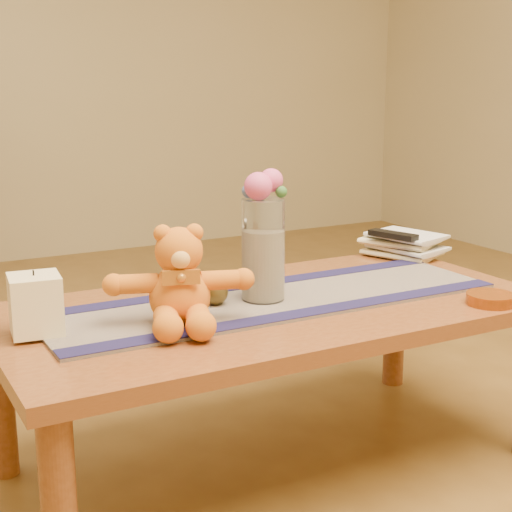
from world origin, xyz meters
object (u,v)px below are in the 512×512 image
glass_vase (263,250)px  bronze_ball (215,292)px  teddy_bear (179,276)px  book_bottom (389,258)px  amber_dish (490,299)px  tv_remote (393,235)px  pillar_candle (36,304)px

glass_vase → bronze_ball: 0.16m
teddy_bear → bronze_ball: (0.13, 0.09, -0.08)m
teddy_bear → book_bottom: teddy_bear is taller
amber_dish → book_bottom: bearing=81.6°
glass_vase → book_bottom: glass_vase is taller
bronze_ball → amber_dish: 0.70m
tv_remote → amber_dish: bearing=-117.1°
teddy_bear → glass_vase: size_ratio=1.24×
book_bottom → amber_dish: 0.51m
bronze_ball → glass_vase: bearing=-7.1°
teddy_bear → book_bottom: size_ratio=1.45×
tv_remote → amber_dish: (-0.08, -0.49, -0.07)m
glass_vase → bronze_ball: size_ratio=4.00×
teddy_bear → bronze_ball: size_ratio=4.97×
teddy_bear → tv_remote: (0.84, 0.27, -0.03)m
book_bottom → pillar_candle: bearing=168.5°
pillar_candle → glass_vase: glass_vase is taller
amber_dish → pillar_candle: bearing=164.0°
book_bottom → tv_remote: bearing=-93.0°
bronze_ball → tv_remote: bearing=14.4°
pillar_candle → bronze_ball: (0.44, 0.00, -0.03)m
teddy_bear → bronze_ball: teddy_bear is taller
glass_vase → tv_remote: (0.58, 0.20, -0.05)m
book_bottom → tv_remote: 0.08m
glass_vase → amber_dish: glass_vase is taller
glass_vase → amber_dish: 0.59m
glass_vase → amber_dish: size_ratio=2.14×
pillar_candle → bronze_ball: size_ratio=2.03×
teddy_bear → glass_vase: 0.27m
pillar_candle → amber_dish: (1.07, -0.31, -0.06)m
bronze_ball → book_bottom: bronze_ball is taller
teddy_bear → glass_vase: (0.26, 0.07, 0.02)m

